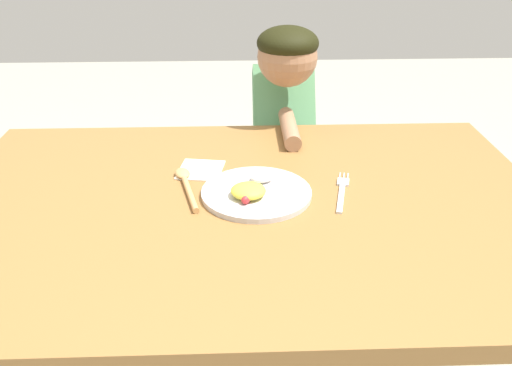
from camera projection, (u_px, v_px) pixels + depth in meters
name	position (u px, v px, depth m)	size (l,w,h in m)	color
dining_table	(246.00, 223.00, 1.34)	(1.49, 0.99, 0.71)	olive
plate	(255.00, 192.00, 1.33)	(0.27, 0.27, 0.04)	silver
fork	(342.00, 192.00, 1.35)	(0.07, 0.21, 0.01)	silver
spoon	(186.00, 183.00, 1.38)	(0.08, 0.23, 0.02)	tan
person	(283.00, 143.00, 1.92)	(0.21, 0.49, 1.02)	#4B4462
napkin	(201.00, 170.00, 1.46)	(0.11, 0.12, 0.00)	white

